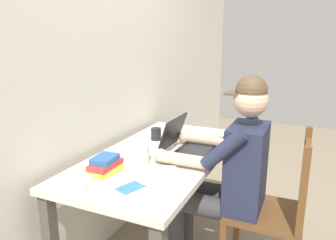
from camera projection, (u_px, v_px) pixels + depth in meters
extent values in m
cube|color=silver|center=(99.00, 59.00, 2.04)|extent=(6.00, 0.04, 2.60)
cube|color=beige|center=(160.00, 156.00, 2.01)|extent=(1.42, 0.72, 0.03)
cube|color=#4C4742|center=(230.00, 177.00, 2.56)|extent=(0.06, 0.06, 0.69)
cube|color=#4C4742|center=(161.00, 165.00, 2.81)|extent=(0.06, 0.06, 0.69)
cube|color=#232842|center=(246.00, 167.00, 1.83)|extent=(0.34, 0.20, 0.50)
sphere|color=#DBB293|center=(251.00, 100.00, 1.73)|extent=(0.19, 0.19, 0.19)
sphere|color=brown|center=(251.00, 91.00, 1.72)|extent=(0.17, 0.17, 0.17)
cube|color=brown|center=(236.00, 93.00, 1.76)|extent=(0.13, 0.10, 0.01)
cylinder|color=#38383D|center=(207.00, 206.00, 1.89)|extent=(0.13, 0.40, 0.13)
cylinder|color=#38383D|center=(216.00, 193.00, 2.05)|extent=(0.13, 0.40, 0.13)
cylinder|color=#38383D|center=(176.00, 232.00, 2.02)|extent=(0.10, 0.10, 0.45)
cylinder|color=#38383D|center=(186.00, 218.00, 2.18)|extent=(0.10, 0.10, 0.45)
cylinder|color=#232842|center=(224.00, 150.00, 1.65)|extent=(0.10, 0.25, 0.24)
cylinder|color=#DBB293|center=(182.00, 160.00, 1.76)|extent=(0.07, 0.28, 0.07)
sphere|color=#DBB293|center=(161.00, 155.00, 1.83)|extent=(0.08, 0.08, 0.08)
cylinder|color=#232842|center=(240.00, 131.00, 2.00)|extent=(0.10, 0.25, 0.24)
cylinder|color=#DBB293|center=(205.00, 140.00, 2.12)|extent=(0.07, 0.28, 0.07)
sphere|color=#DBB293|center=(185.00, 138.00, 2.16)|extent=(0.08, 0.08, 0.08)
cube|color=brown|center=(265.00, 212.00, 1.84)|extent=(0.42, 0.42, 0.02)
cube|color=brown|center=(237.00, 223.00, 2.14)|extent=(0.04, 0.04, 0.43)
cube|color=brown|center=(297.00, 237.00, 1.99)|extent=(0.04, 0.04, 0.43)
cube|color=brown|center=(305.00, 166.00, 1.87)|extent=(0.04, 0.04, 0.48)
cube|color=brown|center=(303.00, 193.00, 1.54)|extent=(0.04, 0.04, 0.48)
cube|color=brown|center=(302.00, 198.00, 1.74)|extent=(0.36, 0.02, 0.04)
cube|color=brown|center=(305.00, 175.00, 1.70)|extent=(0.36, 0.02, 0.04)
cube|color=brown|center=(307.00, 150.00, 1.67)|extent=(0.36, 0.02, 0.04)
cube|color=black|center=(194.00, 153.00, 1.99)|extent=(0.33, 0.23, 0.02)
cube|color=#2B2B2D|center=(194.00, 151.00, 1.99)|extent=(0.29, 0.17, 0.00)
cube|color=black|center=(173.00, 133.00, 2.02)|extent=(0.33, 0.08, 0.21)
cube|color=#99A8B2|center=(173.00, 133.00, 2.02)|extent=(0.29, 0.06, 0.18)
ellipsoid|color=black|center=(201.00, 141.00, 2.21)|extent=(0.06, 0.10, 0.03)
cylinder|color=silver|center=(142.00, 154.00, 1.85)|extent=(0.08, 0.08, 0.10)
torus|color=silver|center=(147.00, 151.00, 1.89)|extent=(0.05, 0.01, 0.05)
cylinder|color=black|center=(156.00, 134.00, 2.27)|extent=(0.07, 0.07, 0.09)
torus|color=black|center=(159.00, 132.00, 2.31)|extent=(0.05, 0.01, 0.05)
cube|color=gold|center=(105.00, 170.00, 1.71)|extent=(0.19, 0.15, 0.03)
cube|color=#BC332D|center=(105.00, 165.00, 1.71)|extent=(0.19, 0.11, 0.03)
cube|color=#2D5B9E|center=(105.00, 159.00, 1.70)|extent=(0.16, 0.12, 0.03)
cube|color=white|center=(159.00, 174.00, 1.67)|extent=(0.26, 0.24, 0.02)
cube|color=white|center=(75.00, 180.00, 1.61)|extent=(0.29, 0.25, 0.01)
cube|color=silver|center=(199.00, 144.00, 2.17)|extent=(0.20, 0.21, 0.01)
cube|color=teal|center=(130.00, 188.00, 1.53)|extent=(0.15, 0.13, 0.00)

